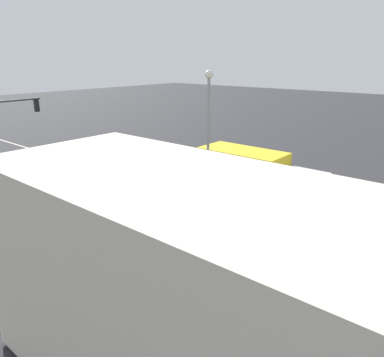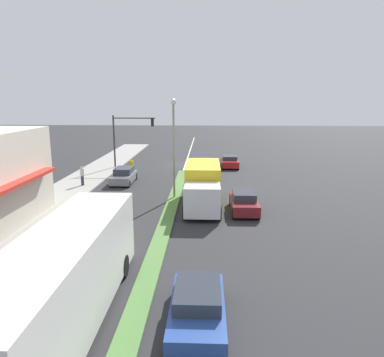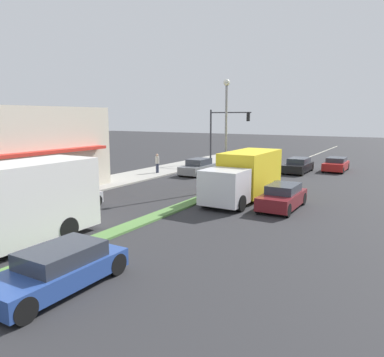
% 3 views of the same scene
% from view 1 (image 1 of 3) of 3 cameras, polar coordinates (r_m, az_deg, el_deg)
% --- Properties ---
extents(ground_plane, '(160.00, 160.00, 0.00)m').
position_cam_1_polar(ground_plane, '(20.27, 10.00, -5.84)').
color(ground_plane, '#2B2B2D').
extents(sidewalk_right, '(4.00, 73.00, 0.12)m').
position_cam_1_polar(sidewalk_right, '(13.80, -8.46, -17.79)').
color(sidewalk_right, '#9E9B93').
rests_on(sidewalk_right, ground).
extents(lane_marking_center, '(0.16, 60.00, 0.01)m').
position_cam_1_polar(lane_marking_center, '(32.61, -18.33, 2.67)').
color(lane_marking_center, beige).
rests_on(lane_marking_center, ground).
extents(building_corner_store, '(5.34, 10.87, 5.54)m').
position_cam_1_polar(building_corner_store, '(8.94, 0.30, -17.48)').
color(building_corner_store, beige).
rests_on(building_corner_store, sidewalk_right).
extents(street_lamp, '(0.44, 0.44, 7.37)m').
position_cam_1_polar(street_lamp, '(20.74, 2.51, 8.76)').
color(street_lamp, gray).
rests_on(street_lamp, median_strip).
extents(pedestrian, '(0.34, 0.34, 1.68)m').
position_cam_1_polar(pedestrian, '(19.25, -21.86, -4.99)').
color(pedestrian, '#282D42').
rests_on(pedestrian, sidewalk_right).
extents(warning_aframe_sign, '(0.45, 0.53, 0.84)m').
position_cam_1_polar(warning_aframe_sign, '(27.99, -25.92, 0.21)').
color(warning_aframe_sign, yellow).
rests_on(warning_aframe_sign, ground).
extents(delivery_truck, '(2.44, 7.50, 2.87)m').
position_cam_1_polar(delivery_truck, '(22.29, 9.58, 0.43)').
color(delivery_truck, silver).
rests_on(delivery_truck, ground).
extents(sedan_maroon, '(1.75, 4.05, 1.35)m').
position_cam_1_polar(sedan_maroon, '(24.31, 15.71, -0.53)').
color(sedan_maroon, maroon).
rests_on(sedan_maroon, ground).
extents(suv_black, '(1.86, 4.47, 1.31)m').
position_cam_1_polar(suv_black, '(30.59, -11.11, 3.51)').
color(suv_black, black).
rests_on(suv_black, ground).
extents(sedan_silver, '(1.73, 4.60, 1.33)m').
position_cam_1_polar(sedan_silver, '(13.72, 23.03, -16.50)').
color(sedan_silver, '#B7BABF').
rests_on(sedan_silver, ground).
extents(suv_grey, '(1.76, 3.97, 1.39)m').
position_cam_1_polar(suv_grey, '(22.12, -16.24, -2.41)').
color(suv_grey, slate).
rests_on(suv_grey, ground).
extents(hatchback_red, '(1.86, 3.85, 1.26)m').
position_cam_1_polar(hatchback_red, '(34.32, -10.29, 5.07)').
color(hatchback_red, '#AD1E1E').
rests_on(hatchback_red, ground).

